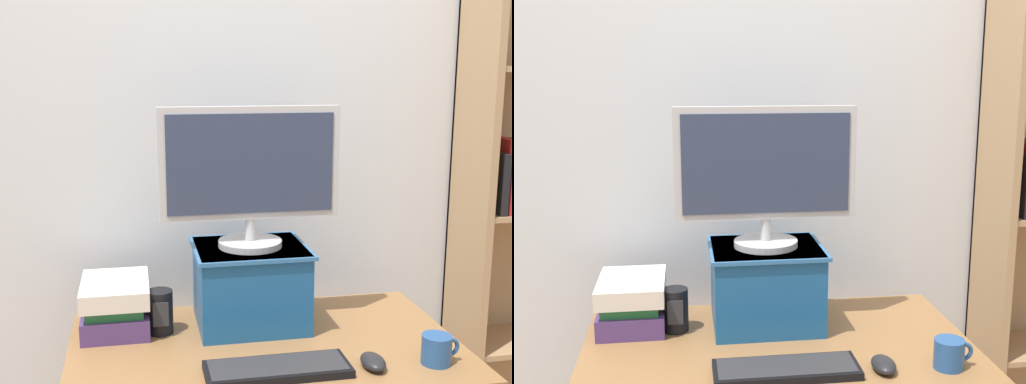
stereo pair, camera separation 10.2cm
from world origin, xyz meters
The scene contains 9 objects.
back_wall centered at (0.00, 0.50, 1.30)m, with size 7.00×0.08×2.60m.
desk centered at (0.00, 0.00, 0.64)m, with size 1.15×0.70×0.73m.
riser_box centered at (-0.02, 0.16, 0.86)m, with size 0.36×0.31×0.26m.
computer_monitor centered at (-0.02, 0.16, 1.22)m, with size 0.56×0.20×0.44m.
keyboard centered at (-0.01, -0.19, 0.74)m, with size 0.39×0.14×0.02m.
computer_mouse centered at (0.26, -0.21, 0.75)m, with size 0.06×0.10×0.04m.
book_stack centered at (-0.44, 0.20, 0.81)m, with size 0.21×0.27×0.16m.
coffee_mug centered at (0.44, -0.21, 0.77)m, with size 0.11×0.08×0.08m.
desk_speaker centered at (-0.30, 0.14, 0.80)m, with size 0.08×0.08×0.14m.
Camera 2 is at (-0.26, -1.76, 1.54)m, focal length 45.00 mm.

